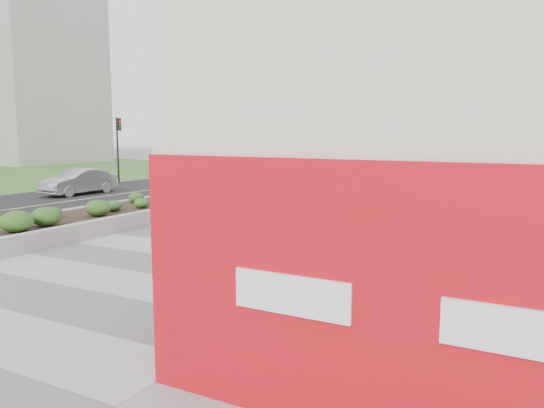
{
  "coord_description": "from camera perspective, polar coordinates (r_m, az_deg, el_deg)",
  "views": [
    {
      "loc": [
        8.52,
        -8.14,
        3.28
      ],
      "look_at": [
        0.85,
        5.89,
        1.1
      ],
      "focal_mm": 35.0,
      "sensor_mm": 36.0,
      "label": 1
    }
  ],
  "objects": [
    {
      "name": "ground",
      "position": [
        12.23,
        -17.16,
        -8.14
      ],
      "size": [
        160.0,
        160.0,
        0.0
      ],
      "primitive_type": "plane",
      "color": "gray",
      "rests_on": "ground"
    },
    {
      "name": "walkway",
      "position": [
        14.4,
        -8.55,
        -5.47
      ],
      "size": [
        8.0,
        36.0,
        0.01
      ],
      "primitive_type": "cube",
      "color": "#A8A8AD",
      "rests_on": "ground"
    },
    {
      "name": "building",
      "position": [
        17.2,
        23.85,
        9.44
      ],
      "size": [
        6.04,
        24.08,
        8.0
      ],
      "color": "beige",
      "rests_on": "ground"
    },
    {
      "name": "planter",
      "position": [
        20.83,
        -14.0,
        -0.36
      ],
      "size": [
        3.0,
        18.0,
        0.9
      ],
      "color": "#9E9EA0",
      "rests_on": "ground"
    },
    {
      "name": "street",
      "position": [
        25.71,
        -24.7,
        -0.28
      ],
      "size": [
        10.0,
        40.0,
        0.0
      ],
      "primitive_type": "cube",
      "color": "black",
      "rests_on": "ground"
    },
    {
      "name": "traffic_signal_near",
      "position": [
        30.09,
        -2.91,
        6.76
      ],
      "size": [
        0.33,
        0.28,
        4.2
      ],
      "color": "black",
      "rests_on": "ground"
    },
    {
      "name": "traffic_signal_far",
      "position": [
        35.42,
        -16.22,
        6.61
      ],
      "size": [
        0.33,
        0.28,
        4.2
      ],
      "color": "black",
      "rests_on": "ground"
    },
    {
      "name": "distant_bldg_west_a",
      "position": [
        66.17,
        -26.47,
        13.67
      ],
      "size": [
        18.0,
        12.0,
        22.0
      ],
      "primitive_type": "cube",
      "color": "#ADAAA3",
      "rests_on": "ground"
    },
    {
      "name": "distant_bldg_north_l",
      "position": [
        64.92,
        16.97,
        13.37
      ],
      "size": [
        16.0,
        12.0,
        20.0
      ],
      "primitive_type": "cube",
      "color": "#ADAAA3",
      "rests_on": "ground"
    },
    {
      "name": "manhole_cover",
      "position": [
        14.11,
        -6.92,
        -5.72
      ],
      "size": [
        0.44,
        0.44,
        0.01
      ],
      "primitive_type": "cylinder",
      "color": "#595654",
      "rests_on": "ground"
    },
    {
      "name": "skateboarder",
      "position": [
        20.22,
        2.54,
        0.51
      ],
      "size": [
        0.54,
        0.72,
        1.43
      ],
      "rotation": [
        0.0,
        0.0,
        -0.01
      ],
      "color": "beige",
      "rests_on": "ground"
    },
    {
      "name": "car_silver",
      "position": [
        29.79,
        -20.03,
        2.28
      ],
      "size": [
        1.58,
        4.15,
        1.35
      ],
      "primitive_type": "imported",
      "rotation": [
        0.0,
        0.0,
        -0.04
      ],
      "color": "#ADAEB5",
      "rests_on": "ground"
    },
    {
      "name": "car_dark",
      "position": [
        28.07,
        -8.82,
        2.29
      ],
      "size": [
        2.87,
        4.79,
        1.3
      ],
      "primitive_type": "imported",
      "rotation": [
        0.0,
        0.0,
        0.25
      ],
      "color": "black",
      "rests_on": "ground"
    }
  ]
}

